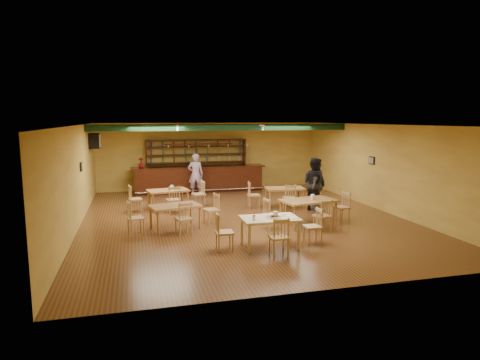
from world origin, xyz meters
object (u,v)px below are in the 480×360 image
object	(u,v)px
bar_counter	(199,179)
patron_bar	(196,174)
patron_right_a	(314,184)
dining_table_a	(168,199)
dining_table_b	(285,197)
dining_table_c	(175,217)
dining_table_d	(308,213)
near_table	(270,232)

from	to	relation	value
bar_counter	patron_bar	distance (m)	0.92
patron_right_a	dining_table_a	bearing A→B (deg)	49.12
dining_table_b	dining_table_c	bearing A→B (deg)	-146.08
dining_table_d	near_table	world-z (taller)	dining_table_d
dining_table_a	patron_bar	size ratio (longest dim) A/B	0.79
patron_right_a	dining_table_d	bearing A→B (deg)	126.23
dining_table_b	dining_table_c	distance (m)	4.72
bar_counter	patron_right_a	distance (m)	5.75
bar_counter	patron_bar	bearing A→B (deg)	-107.93
dining_table_b	dining_table_d	distance (m)	2.79
dining_table_c	dining_table_a	bearing A→B (deg)	75.47
dining_table_a	patron_bar	bearing A→B (deg)	50.44
bar_counter	near_table	world-z (taller)	bar_counter
dining_table_d	near_table	size ratio (longest dim) A/B	1.12
dining_table_c	patron_right_a	world-z (taller)	patron_right_a
near_table	patron_bar	world-z (taller)	patron_bar
dining_table_a	patron_right_a	world-z (taller)	patron_right_a
near_table	patron_right_a	bearing A→B (deg)	53.00
near_table	dining_table_b	bearing A→B (deg)	66.07
dining_table_c	patron_right_a	xyz separation A→B (m)	(4.99, 1.37, 0.58)
dining_table_a	bar_counter	bearing A→B (deg)	53.11
patron_bar	patron_right_a	distance (m)	5.27
dining_table_b	dining_table_d	xyz separation A→B (m)	(-0.28, -2.78, 0.05)
dining_table_c	patron_right_a	size ratio (longest dim) A/B	0.76
bar_counter	dining_table_b	bearing A→B (deg)	-56.40
bar_counter	dining_table_c	distance (m)	6.25
dining_table_b	patron_bar	xyz separation A→B (m)	(-2.83, 3.03, 0.54)
dining_table_a	near_table	size ratio (longest dim) A/B	0.99
dining_table_a	near_table	distance (m)	5.54
dining_table_a	dining_table_b	distance (m)	4.22
dining_table_a	dining_table_b	world-z (taller)	dining_table_a
dining_table_d	near_table	bearing A→B (deg)	-146.18
dining_table_d	patron_bar	bearing A→B (deg)	103.40
dining_table_d	patron_right_a	size ratio (longest dim) A/B	0.85
dining_table_b	patron_right_a	size ratio (longest dim) A/B	0.75
bar_counter	dining_table_c	bearing A→B (deg)	-105.18
dining_table_a	dining_table_d	size ratio (longest dim) A/B	0.88
dining_table_a	dining_table_c	size ratio (longest dim) A/B	0.98
dining_table_b	dining_table_d	world-z (taller)	dining_table_d
dining_table_d	bar_counter	bearing A→B (deg)	98.69
patron_bar	bar_counter	bearing A→B (deg)	-99.40
dining_table_c	near_table	distance (m)	3.16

